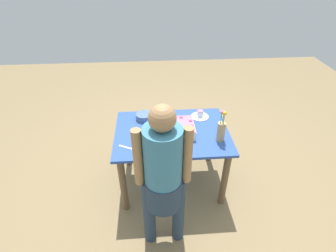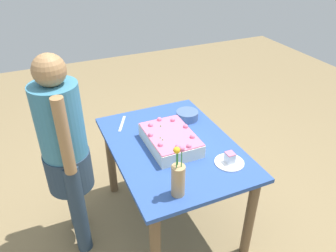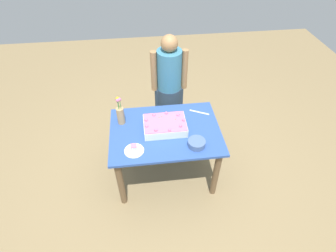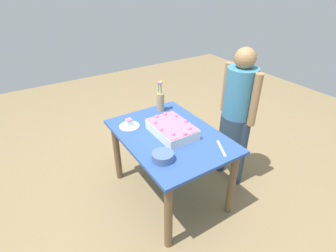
{
  "view_description": "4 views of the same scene",
  "coord_description": "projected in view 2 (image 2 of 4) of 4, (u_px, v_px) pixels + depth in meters",
  "views": [
    {
      "loc": [
        0.2,
        2.22,
        2.36
      ],
      "look_at": [
        0.04,
        0.04,
        0.85
      ],
      "focal_mm": 28.0,
      "sensor_mm": 36.0,
      "label": 1
    },
    {
      "loc": [
        -1.76,
        0.81,
        2.11
      ],
      "look_at": [
        0.05,
        0.02,
        0.88
      ],
      "focal_mm": 35.0,
      "sensor_mm": 36.0,
      "label": 2
    },
    {
      "loc": [
        -0.21,
        -2.03,
        2.73
      ],
      "look_at": [
        0.04,
        0.05,
        0.76
      ],
      "focal_mm": 28.0,
      "sensor_mm": 36.0,
      "label": 3
    },
    {
      "loc": [
        1.74,
        -1.14,
        2.07
      ],
      "look_at": [
        0.02,
        -0.03,
        0.86
      ],
      "focal_mm": 28.0,
      "sensor_mm": 36.0,
      "label": 4
    }
  ],
  "objects": [
    {
      "name": "cake_knife",
      "position": [
        122.0,
        124.0,
        2.62
      ],
      "size": [
        0.22,
        0.12,
        0.0
      ],
      "primitive_type": "cube",
      "rotation": [
        0.0,
        0.0,
        2.68
      ],
      "color": "silver",
      "rests_on": "dining_table"
    },
    {
      "name": "flower_vase",
      "position": [
        178.0,
        178.0,
        1.88
      ],
      "size": [
        0.08,
        0.08,
        0.35
      ],
      "color": "tan",
      "rests_on": "dining_table"
    },
    {
      "name": "ground_plane",
      "position": [
        172.0,
        217.0,
        2.76
      ],
      "size": [
        8.0,
        8.0,
        0.0
      ],
      "primitive_type": "plane",
      "color": "#8B744E"
    },
    {
      "name": "person_standing",
      "position": [
        65.0,
        146.0,
        2.17
      ],
      "size": [
        0.45,
        0.31,
        1.49
      ],
      "rotation": [
        0.0,
        0.0,
        -1.57
      ],
      "color": "#273A4F",
      "rests_on": "ground_plane"
    },
    {
      "name": "sheet_cake",
      "position": [
        170.0,
        140.0,
        2.33
      ],
      "size": [
        0.45,
        0.32,
        0.13
      ],
      "color": "white",
      "rests_on": "dining_table"
    },
    {
      "name": "serving_plate_with_slice",
      "position": [
        229.0,
        160.0,
        2.18
      ],
      "size": [
        0.2,
        0.2,
        0.08
      ],
      "color": "white",
      "rests_on": "dining_table"
    },
    {
      "name": "dining_table",
      "position": [
        173.0,
        159.0,
        2.44
      ],
      "size": [
        1.2,
        0.86,
        0.75
      ],
      "color": "#2E509B",
      "rests_on": "ground_plane"
    },
    {
      "name": "fruit_bowl",
      "position": [
        187.0,
        115.0,
        2.67
      ],
      "size": [
        0.18,
        0.18,
        0.07
      ],
      "primitive_type": "cylinder",
      "color": "#4B6693",
      "rests_on": "dining_table"
    }
  ]
}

